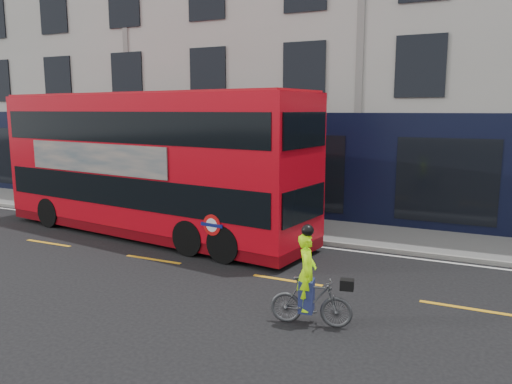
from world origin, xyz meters
The scene contains 8 objects.
ground centered at (0.00, 0.00, 0.00)m, with size 120.00×120.00×0.00m, color black.
pavement centered at (0.00, 6.50, 0.06)m, with size 60.00×3.00×0.12m, color slate.
kerb centered at (0.00, 5.00, 0.07)m, with size 60.00×0.12×0.13m, color gray.
building_terrace centered at (0.00, 12.94, 7.49)m, with size 50.00×10.07×15.00m.
road_edge_line centered at (0.00, 4.70, 0.00)m, with size 58.00×0.10×0.01m, color silver.
lane_dashes centered at (0.00, 1.50, 0.00)m, with size 58.00×0.12×0.01m, color orange, non-canonical shape.
bus centered at (-5.77, 3.79, 2.38)m, with size 11.72×4.12×4.63m.
cyclist centered at (1.33, -0.67, 0.66)m, with size 1.65×0.73×1.99m.
Camera 1 is at (4.29, -9.33, 4.12)m, focal length 35.00 mm.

